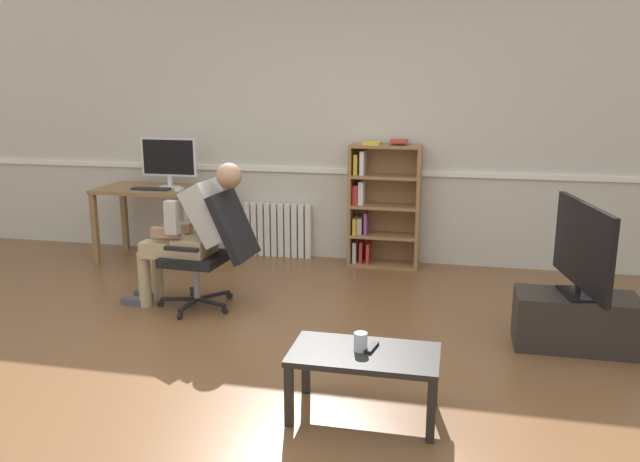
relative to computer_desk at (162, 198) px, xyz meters
name	(u,v)px	position (x,y,z in m)	size (l,w,h in m)	color
ground_plane	(270,362)	(1.79, -2.15, -0.65)	(18.00, 18.00, 0.00)	brown
back_wall	(344,128)	(1.79, 0.50, 0.70)	(12.00, 0.13, 2.70)	beige
computer_desk	(162,198)	(0.00, 0.00, 0.00)	(1.28, 0.66, 0.76)	olive
imac_monitor	(169,159)	(0.06, 0.08, 0.39)	(0.59, 0.14, 0.50)	silver
keyboard	(151,189)	(-0.04, -0.14, 0.11)	(0.38, 0.12, 0.02)	black
computer_mouse	(179,189)	(0.26, -0.12, 0.12)	(0.06, 0.10, 0.03)	white
bookshelf	(380,205)	(2.20, 0.30, -0.04)	(0.70, 0.29, 1.26)	olive
radiator	(278,230)	(1.11, 0.39, -0.37)	(0.72, 0.08, 0.57)	white
office_chair	(213,246)	(1.05, -1.27, -0.13)	(0.82, 0.62, 0.97)	black
person_seated	(192,230)	(0.88, -1.26, -0.01)	(1.05, 0.41, 1.20)	tan
tv_stand	(575,321)	(3.78, -1.46, -0.46)	(0.81, 0.39, 0.38)	#2D2823
tv_screen	(583,248)	(3.78, -1.46, 0.06)	(0.25, 0.96, 0.64)	black
coffee_table	(364,361)	(2.49, -2.69, -0.33)	(0.80, 0.44, 0.38)	black
drinking_glass	(361,342)	(2.47, -2.68, -0.22)	(0.07, 0.07, 0.10)	silver
spare_remote	(372,347)	(2.52, -2.65, -0.27)	(0.04, 0.15, 0.02)	black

